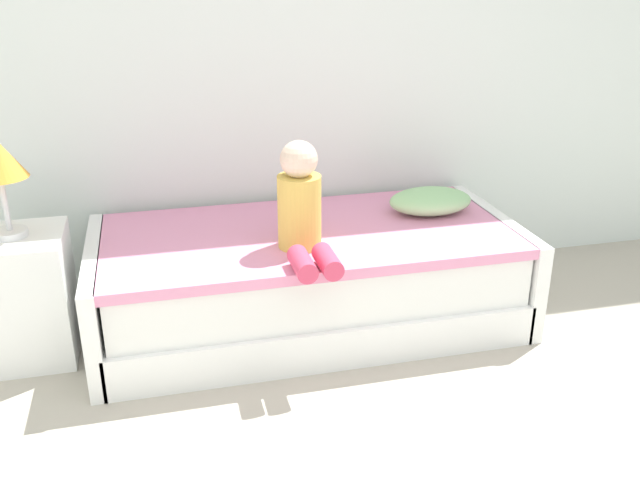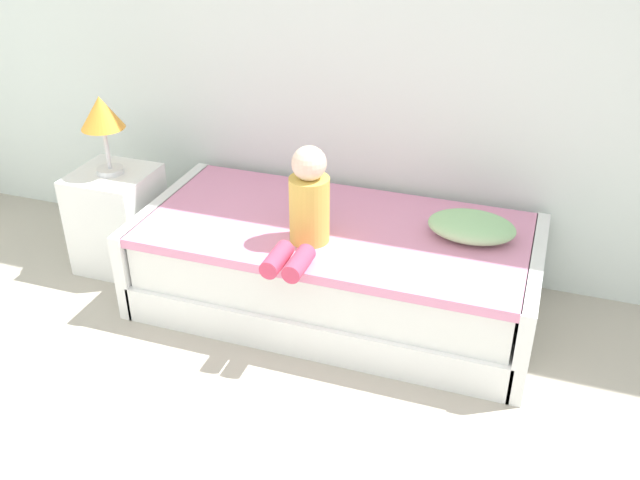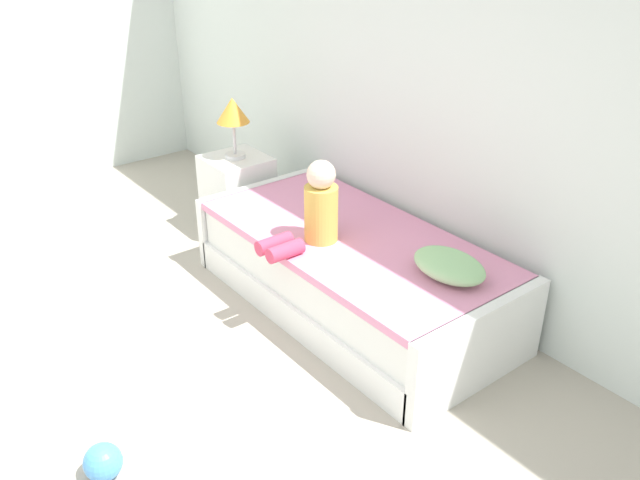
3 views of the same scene
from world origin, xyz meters
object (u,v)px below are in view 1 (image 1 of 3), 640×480
object	(u,v)px
nightstand	(22,297)
child_figure	(302,208)
pillow	(430,201)
bed	(308,277)

from	to	relation	value
nightstand	child_figure	bearing A→B (deg)	-10.53
pillow	child_figure	bearing A→B (deg)	-156.69
child_figure	pillow	bearing A→B (deg)	23.31
bed	pillow	distance (m)	0.76
bed	child_figure	size ratio (longest dim) A/B	4.14
bed	pillow	xyz separation A→B (m)	(0.68, 0.10, 0.32)
child_figure	pillow	size ratio (longest dim) A/B	1.16
nightstand	pillow	bearing A→B (deg)	2.60
child_figure	pillow	distance (m)	0.84
bed	child_figure	xyz separation A→B (m)	(-0.08, -0.23, 0.46)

